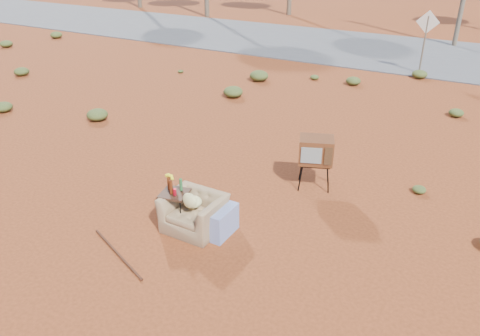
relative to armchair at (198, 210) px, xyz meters
The scene contains 8 objects.
ground 0.40m from the armchair, behind, with size 140.00×140.00×0.00m, color brown.
highway 15.00m from the armchair, 90.29° to the left, with size 140.00×7.00×0.04m, color #565659.
armchair is the anchor object (origin of this frame).
tv_unit 2.67m from the armchair, 64.24° to the left, with size 0.78×0.70×1.04m.
side_table 0.54m from the armchair, behind, with size 0.52×0.52×0.90m.
rusty_bar 1.47m from the armchair, 121.09° to the right, with size 0.04×0.04×1.60m, color #471F13.
road_sign 12.13m from the armchair, 83.23° to the left, with size 0.78×0.06×2.19m.
scrub_patch 4.51m from the armchair, 101.54° to the left, with size 17.49×8.07×0.33m.
Camera 1 is at (3.93, -5.47, 4.54)m, focal length 35.00 mm.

